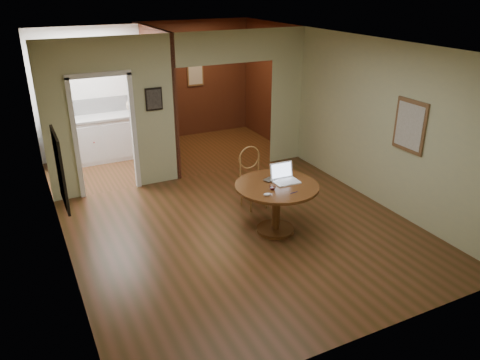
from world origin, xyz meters
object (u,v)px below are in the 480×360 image
dining_table (276,197)px  closed_laptop (274,179)px  chair (252,174)px  open_laptop (284,177)px

dining_table → closed_laptop: size_ratio=4.05×
dining_table → chair: size_ratio=1.20×
dining_table → open_laptop: 0.33m
open_laptop → closed_laptop: open_laptop is taller
chair → closed_laptop: bearing=-96.7°
open_laptop → chair: bearing=96.6°
open_laptop → closed_laptop: 0.16m
chair → open_laptop: (0.07, -0.87, 0.27)m
chair → closed_laptop: 0.82m
open_laptop → closed_laptop: bearing=145.6°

